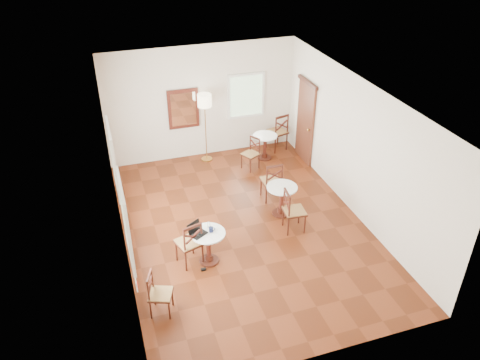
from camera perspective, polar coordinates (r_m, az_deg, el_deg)
The scene contains 17 objects.
ground at distance 10.23m, azimuth 0.52°, elevation -5.62°, with size 7.00×7.00×0.00m, color #622710.
room_shell at distance 9.43m, azimuth -0.30°, elevation 4.48°, with size 5.02×7.02×3.01m.
cafe_table_near at distance 9.10m, azimuth -3.83°, elevation -7.67°, with size 0.66×0.66×0.70m.
cafe_table_mid at distance 10.40m, azimuth 5.01°, elevation -2.08°, with size 0.67×0.67×0.71m.
cafe_table_back at distance 12.62m, azimuth 3.01°, elevation 4.32°, with size 0.65×0.65×0.68m.
chair_near_a at distance 9.07m, azimuth -6.11°, elevation -7.52°, with size 0.56×0.56×0.98m.
chair_near_b at distance 8.24m, azimuth -9.69°, elevation -13.35°, with size 0.49×0.49×0.83m.
chair_mid_a at distance 10.89m, azimuth 3.84°, elevation -0.10°, with size 0.45×0.45×0.97m.
chair_mid_b at distance 9.94m, azimuth 6.43°, elevation -3.70°, with size 0.48×0.48×0.96m.
chair_back_a at distance 13.09m, azimuth 4.54°, elevation 5.82°, with size 0.61×0.61×1.07m.
chair_back_b at distance 12.15m, azimuth 1.34°, elevation 3.21°, with size 0.53×0.53×0.85m.
floor_lamp at distance 12.10m, azimuth -4.27°, elevation 8.99°, with size 0.36×0.36×1.85m.
laptop at distance 8.90m, azimuth -5.26°, elevation -6.13°, with size 0.39×0.38×0.22m.
mouse at distance 8.87m, azimuth -4.68°, elevation -6.56°, with size 0.10×0.06×0.04m, color black.
navy_mug at distance 8.93m, azimuth -3.48°, elevation -5.97°, with size 0.12×0.08×0.10m.
water_glass at distance 9.04m, azimuth -3.77°, elevation -5.41°, with size 0.06×0.06×0.11m, color white.
power_adapter at distance 9.18m, azimuth -4.43°, elevation -10.68°, with size 0.10×0.06×0.04m, color black.
Camera 1 is at (-2.62, -7.74, 6.15)m, focal length 35.45 mm.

